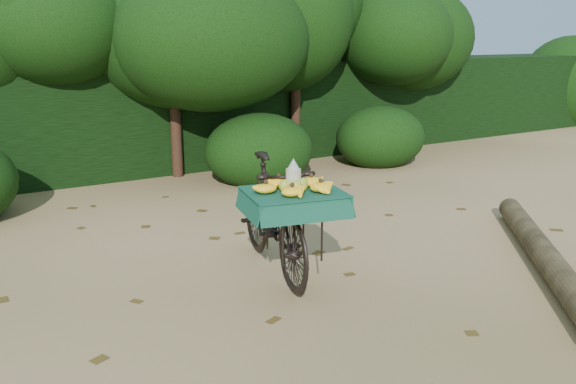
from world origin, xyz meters
TOP-DOWN VIEW (x-y plane):
  - ground at (0.00, 0.00)m, footprint 80.00×80.00m
  - vendor_bicycle at (-0.26, 0.79)m, footprint 1.07×2.01m
  - fallen_log at (2.12, -0.57)m, footprint 2.52×2.95m
  - hedge_backdrop at (0.00, 6.30)m, footprint 26.00×1.80m
  - tree_row at (-0.65, 5.50)m, footprint 14.50×2.00m
  - bush_clumps at (0.50, 4.30)m, footprint 8.80×1.70m
  - leaf_litter at (0.00, 0.65)m, footprint 7.00×7.30m

SIDE VIEW (x-z plane):
  - ground at x=0.00m, z-range 0.00..0.00m
  - leaf_litter at x=0.00m, z-range 0.00..0.01m
  - fallen_log at x=2.12m, z-range 0.00..0.26m
  - bush_clumps at x=0.50m, z-range 0.00..0.90m
  - vendor_bicycle at x=-0.26m, z-range 0.01..1.18m
  - hedge_backdrop at x=0.00m, z-range 0.00..1.80m
  - tree_row at x=-0.65m, z-range 0.00..4.00m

